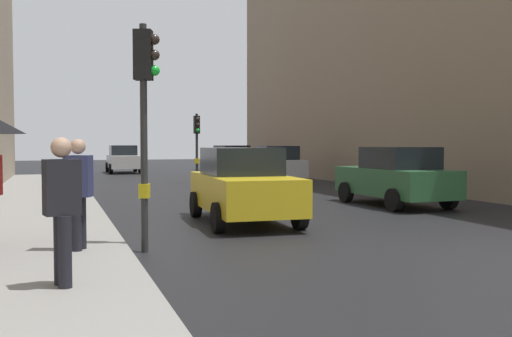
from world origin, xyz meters
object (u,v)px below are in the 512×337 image
(car_yellow_taxi, at_px, (243,185))
(car_white_compact, at_px, (123,159))
(traffic_light_far_median, at_px, (197,135))
(car_silver_hatchback, at_px, (275,164))
(car_green_estate, at_px, (396,176))
(car_red_sedan, at_px, (230,160))
(traffic_light_near_right, at_px, (145,96))
(pedestrian_with_grey_backpack, at_px, (76,187))
(pedestrian_in_dark_coat, at_px, (62,205))

(car_yellow_taxi, distance_m, car_white_compact, 24.40)
(traffic_light_far_median, distance_m, car_silver_hatchback, 3.94)
(car_yellow_taxi, bearing_deg, car_green_estate, 19.26)
(car_silver_hatchback, xyz_separation_m, car_white_compact, (-5.72, 12.11, 0.00))
(car_silver_hatchback, relative_size, car_green_estate, 1.02)
(car_silver_hatchback, distance_m, car_red_sedan, 7.73)
(car_green_estate, relative_size, car_white_compact, 1.00)
(traffic_light_far_median, distance_m, car_green_estate, 12.05)
(car_yellow_taxi, bearing_deg, traffic_light_near_right, -132.46)
(car_white_compact, xyz_separation_m, pedestrian_with_grey_backpack, (-3.76, -27.64, 0.29))
(pedestrian_with_grey_backpack, height_order, pedestrian_in_dark_coat, same)
(car_white_compact, distance_m, pedestrian_with_grey_backpack, 27.89)
(traffic_light_far_median, xyz_separation_m, car_silver_hatchback, (3.52, -1.11, -1.38))
(car_silver_hatchback, distance_m, pedestrian_with_grey_backpack, 18.20)
(pedestrian_in_dark_coat, bearing_deg, car_green_estate, 38.27)
(traffic_light_near_right, relative_size, car_green_estate, 0.92)
(car_silver_hatchback, height_order, pedestrian_with_grey_backpack, pedestrian_with_grey_backpack)
(traffic_light_far_median, relative_size, car_red_sedan, 0.76)
(car_green_estate, height_order, pedestrian_with_grey_backpack, pedestrian_with_grey_backpack)
(traffic_light_far_median, relative_size, pedestrian_in_dark_coat, 1.85)
(car_yellow_taxi, relative_size, car_red_sedan, 0.99)
(car_red_sedan, bearing_deg, traffic_light_far_median, -118.85)
(car_yellow_taxi, height_order, pedestrian_in_dark_coat, pedestrian_in_dark_coat)
(traffic_light_near_right, relative_size, pedestrian_in_dark_coat, 2.19)
(car_green_estate, xyz_separation_m, car_white_compact, (-5.52, 22.50, 0.00))
(pedestrian_with_grey_backpack, bearing_deg, car_yellow_taxi, 40.02)
(car_green_estate, bearing_deg, pedestrian_in_dark_coat, -141.73)
(car_yellow_taxi, xyz_separation_m, car_green_estate, (5.43, 1.90, 0.00))
(car_white_compact, bearing_deg, car_green_estate, -76.21)
(car_silver_hatchback, bearing_deg, car_red_sedan, 89.08)
(pedestrian_in_dark_coat, bearing_deg, car_red_sedan, 69.00)
(car_red_sedan, bearing_deg, pedestrian_with_grey_backpack, -112.45)
(car_silver_hatchback, bearing_deg, car_yellow_taxi, -114.60)
(car_yellow_taxi, distance_m, car_green_estate, 5.75)
(car_silver_hatchback, height_order, car_red_sedan, same)
(car_yellow_taxi, bearing_deg, car_red_sedan, 73.97)
(car_green_estate, relative_size, pedestrian_with_grey_backpack, 2.38)
(traffic_light_near_right, bearing_deg, car_green_estate, 30.84)
(traffic_light_far_median, height_order, pedestrian_with_grey_backpack, traffic_light_far_median)
(traffic_light_near_right, bearing_deg, pedestrian_in_dark_coat, -117.43)
(car_white_compact, bearing_deg, car_silver_hatchback, -64.71)
(car_yellow_taxi, height_order, car_white_compact, same)
(traffic_light_near_right, relative_size, pedestrian_with_grey_backpack, 2.19)
(car_red_sedan, xyz_separation_m, pedestrian_in_dark_coat, (-9.83, -25.63, 0.25))
(car_red_sedan, xyz_separation_m, pedestrian_with_grey_backpack, (-9.61, -23.26, 0.29))
(car_green_estate, bearing_deg, pedestrian_with_grey_backpack, -151.06)
(traffic_light_near_right, distance_m, car_red_sedan, 24.55)
(car_red_sedan, height_order, pedestrian_in_dark_coat, pedestrian_in_dark_coat)
(car_silver_hatchback, relative_size, pedestrian_in_dark_coat, 2.43)
(car_yellow_taxi, xyz_separation_m, pedestrian_in_dark_coat, (-4.08, -5.61, 0.25))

